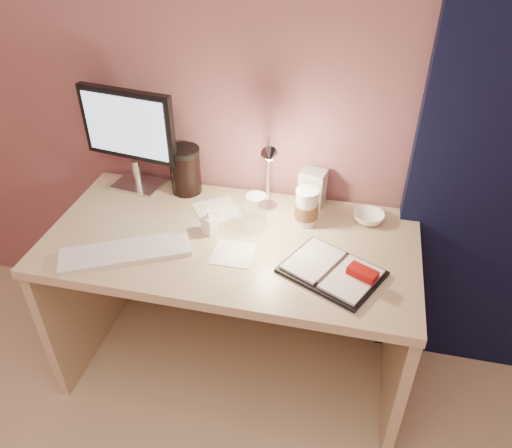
% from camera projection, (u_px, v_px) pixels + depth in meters
% --- Properties ---
extents(desk, '(1.40, 0.70, 0.73)m').
position_uv_depth(desk, '(237.00, 271.00, 2.07)').
color(desk, tan).
rests_on(desk, ground).
extents(monitor, '(0.41, 0.18, 0.44)m').
position_uv_depth(monitor, '(130.00, 131.00, 2.03)').
color(monitor, silver).
rests_on(monitor, desk).
extents(keyboard, '(0.48, 0.33, 0.02)m').
position_uv_depth(keyboard, '(125.00, 252.00, 1.80)').
color(keyboard, silver).
rests_on(keyboard, desk).
extents(planner, '(0.39, 0.36, 0.05)m').
position_uv_depth(planner, '(334.00, 271.00, 1.71)').
color(planner, black).
rests_on(planner, desk).
extents(paper_b, '(0.15, 0.15, 0.00)m').
position_uv_depth(paper_b, '(233.00, 254.00, 1.81)').
color(paper_b, white).
rests_on(paper_b, desk).
extents(paper_c, '(0.23, 0.23, 0.00)m').
position_uv_depth(paper_c, '(217.00, 210.00, 2.03)').
color(paper_c, white).
rests_on(paper_c, desk).
extents(coffee_cup, '(0.09, 0.09, 0.15)m').
position_uv_depth(coffee_cup, '(307.00, 208.00, 1.93)').
color(coffee_cup, white).
rests_on(coffee_cup, desk).
extents(clear_cup, '(0.08, 0.08, 0.14)m').
position_uv_depth(clear_cup, '(256.00, 211.00, 1.91)').
color(clear_cup, white).
rests_on(clear_cup, desk).
extents(bowl, '(0.12, 0.12, 0.04)m').
position_uv_depth(bowl, '(368.00, 217.00, 1.96)').
color(bowl, white).
rests_on(bowl, desk).
extents(lotion_bottle, '(0.06, 0.06, 0.11)m').
position_uv_depth(lotion_bottle, '(209.00, 221.00, 1.88)').
color(lotion_bottle, white).
rests_on(lotion_bottle, desk).
extents(dark_jar, '(0.13, 0.13, 0.18)m').
position_uv_depth(dark_jar, '(186.00, 172.00, 2.10)').
color(dark_jar, black).
rests_on(dark_jar, desk).
extents(product_box, '(0.11, 0.10, 0.15)m').
position_uv_depth(product_box, '(312.00, 187.00, 2.03)').
color(product_box, silver).
rests_on(product_box, desk).
extents(desk_lamp, '(0.11, 0.21, 0.34)m').
position_uv_depth(desk_lamp, '(259.00, 172.00, 1.87)').
color(desk_lamp, silver).
rests_on(desk_lamp, desk).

